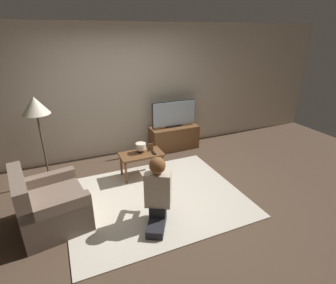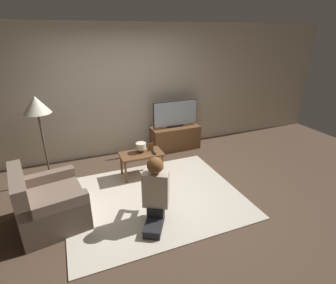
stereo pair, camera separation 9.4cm
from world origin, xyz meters
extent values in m
plane|color=brown|center=(0.00, 0.00, 0.00)|extent=(10.00, 10.00, 0.00)
cube|color=beige|center=(0.00, 1.93, 1.30)|extent=(10.00, 0.06, 2.60)
cube|color=beige|center=(0.00, 0.00, 0.01)|extent=(2.67, 2.16, 0.02)
cube|color=brown|center=(1.06, 1.63, 0.26)|extent=(1.06, 0.42, 0.51)
cube|color=black|center=(1.06, 1.63, 0.53)|extent=(0.34, 0.08, 0.04)
cube|color=black|center=(1.06, 1.63, 0.81)|extent=(1.00, 0.03, 0.55)
cube|color=silver|center=(1.06, 1.63, 0.81)|extent=(0.97, 0.04, 0.52)
cube|color=brown|center=(0.03, 0.76, 0.43)|extent=(0.75, 0.41, 0.04)
cylinder|color=brown|center=(-0.30, 0.59, 0.21)|extent=(0.04, 0.04, 0.41)
cylinder|color=brown|center=(0.36, 0.59, 0.21)|extent=(0.04, 0.04, 0.41)
cylinder|color=brown|center=(-0.30, 0.92, 0.21)|extent=(0.04, 0.04, 0.41)
cylinder|color=brown|center=(0.36, 0.92, 0.21)|extent=(0.04, 0.04, 0.41)
cylinder|color=#4C4233|center=(-1.51, 1.15, 0.01)|extent=(0.28, 0.28, 0.03)
cylinder|color=#4C4233|center=(-1.51, 1.15, 0.75)|extent=(0.03, 0.03, 1.44)
cone|color=#EFE5C6|center=(-1.51, 1.15, 1.38)|extent=(0.42, 0.42, 0.27)
cube|color=#7A6656|center=(-1.45, 0.01, 0.22)|extent=(0.95, 1.02, 0.43)
cube|color=#7A6656|center=(-1.78, -0.05, 0.63)|extent=(0.31, 0.91, 0.40)
cube|color=#7A6656|center=(-1.39, -0.37, 0.29)|extent=(0.83, 0.27, 0.57)
cube|color=#7A6656|center=(-1.52, 0.38, 0.29)|extent=(0.83, 0.27, 0.57)
cube|color=#232328|center=(-0.23, -0.65, 0.07)|extent=(0.41, 0.50, 0.11)
cube|color=#232328|center=(-0.14, -0.50, 0.20)|extent=(0.31, 0.32, 0.14)
cube|color=#C1B29E|center=(-0.14, -0.50, 0.51)|extent=(0.39, 0.34, 0.49)
sphere|color=#DBAD8E|center=(-0.14, -0.50, 0.86)|extent=(0.21, 0.21, 0.21)
sphere|color=brown|center=(-0.15, -0.52, 0.87)|extent=(0.21, 0.21, 0.21)
cube|color=black|center=(0.04, -0.18, 0.53)|extent=(0.13, 0.10, 0.04)
cylinder|color=#C1B29E|center=(0.07, -0.33, 0.53)|extent=(0.21, 0.30, 0.07)
cylinder|color=#C1B29E|center=(-0.11, -0.23, 0.53)|extent=(0.21, 0.30, 0.07)
cube|color=brown|center=(0.21, 0.79, 0.52)|extent=(0.11, 0.01, 0.15)
cylinder|color=#4C3823|center=(0.05, 0.81, 0.48)|extent=(0.10, 0.10, 0.06)
cylinder|color=#EFE5C6|center=(0.05, 0.81, 0.56)|extent=(0.18, 0.18, 0.11)
cube|color=black|center=(0.24, 0.68, 0.46)|extent=(0.04, 0.15, 0.02)
camera|label=1|loc=(-1.19, -3.24, 2.43)|focal=28.00mm
camera|label=2|loc=(-1.10, -3.28, 2.43)|focal=28.00mm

